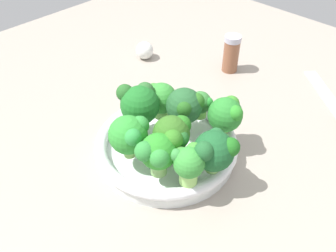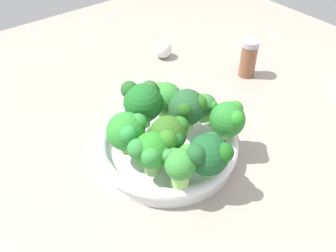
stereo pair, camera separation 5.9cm
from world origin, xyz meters
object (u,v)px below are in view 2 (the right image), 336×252
broccoli_floret_1 (150,152)px  broccoli_floret_2 (128,131)px  broccoli_floret_6 (208,154)px  broccoli_floret_7 (229,119)px  broccoli_floret_0 (143,101)px  broccoli_floret_8 (180,164)px  broccoli_floret_5 (205,106)px  pepper_shaker (248,58)px  bowl (168,147)px  broccoli_floret_3 (165,98)px  broccoli_floret_4 (187,107)px  broccoli_floret_9 (170,135)px  garlic_bulb (163,49)px

broccoli_floret_1 → broccoli_floret_2: broccoli_floret_2 is taller
broccoli_floret_6 → broccoli_floret_7: bearing=-63.4°
broccoli_floret_0 → broccoli_floret_8: bearing=165.8°
broccoli_floret_5 → pepper_shaker: broccoli_floret_5 is taller
bowl → broccoli_floret_3: (5.44, -3.53, 5.64)cm
broccoli_floret_1 → broccoli_floret_7: broccoli_floret_1 is taller
broccoli_floret_4 → broccoli_floret_6: size_ratio=1.08×
broccoli_floret_7 → broccoli_floret_3: bearing=24.0°
broccoli_floret_9 → broccoli_floret_2: bearing=40.8°
broccoli_floret_9 → pepper_shaker: (12.54, -32.01, -4.00)cm
broccoli_floret_9 → pepper_shaker: bearing=-68.6°
bowl → broccoli_floret_7: bearing=-122.6°
bowl → pepper_shaker: 31.17cm
pepper_shaker → garlic_bulb: bearing=28.9°
broccoli_floret_0 → broccoli_floret_9: bearing=170.2°
broccoli_floret_6 → broccoli_floret_2: bearing=30.1°
broccoli_floret_6 → pepper_shaker: (18.77, -29.79, -3.49)cm
broccoli_floret_3 → pepper_shaker: (3.78, -26.16, -3.21)cm
broccoli_floret_4 → garlic_bulb: bearing=-30.2°
bowl → garlic_bulb: 33.56cm
bowl → broccoli_floret_2: (1.61, 6.58, 6.27)cm
broccoli_floret_1 → broccoli_floret_8: size_ratio=1.13×
broccoli_floret_2 → broccoli_floret_3: bearing=-69.2°
broccoli_floret_3 → pepper_shaker: 26.62cm
pepper_shaker → broccoli_floret_0: bearing=96.2°
broccoli_floret_1 → pepper_shaker: bearing=-69.7°
bowl → broccoli_floret_2: 9.23cm
broccoli_floret_8 → garlic_bulb: bearing=-34.4°
broccoli_floret_7 → pepper_shaker: size_ratio=0.76×
broccoli_floret_2 → pepper_shaker: broccoli_floret_2 is taller
broccoli_floret_3 → broccoli_floret_9: broccoli_floret_9 is taller
broccoli_floret_4 → broccoli_floret_5: bearing=-92.5°
broccoli_floret_9 → broccoli_floret_6: bearing=-160.4°
broccoli_floret_1 → broccoli_floret_8: broccoli_floret_1 is taller
broccoli_floret_8 → broccoli_floret_1: bearing=28.9°
broccoli_floret_2 → garlic_bulb: 37.18cm
broccoli_floret_3 → broccoli_floret_4: size_ratio=0.87×
pepper_shaker → broccoli_floret_1: bearing=110.3°
broccoli_floret_0 → broccoli_floret_3: broccoli_floret_0 is taller
broccoli_floret_1 → broccoli_floret_2: (5.76, 0.05, 0.12)cm
broccoli_floret_6 → broccoli_floret_9: size_ratio=0.94×
bowl → broccoli_floret_2: bearing=76.3°
broccoli_floret_0 → broccoli_floret_2: bearing=126.5°
bowl → broccoli_floret_0: (5.93, 0.73, 6.60)cm
broccoli_floret_1 → garlic_bulb: bearing=-40.1°
bowl → broccoli_floret_7: (-5.33, -8.33, 5.50)cm
broccoli_floret_2 → pepper_shaker: 37.25cm
broccoli_floret_0 → broccoli_floret_7: bearing=-141.2°
broccoli_floret_6 → broccoli_floret_9: 6.63cm
broccoli_floret_2 → broccoli_floret_4: (-1.21, -10.87, 0.03)cm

